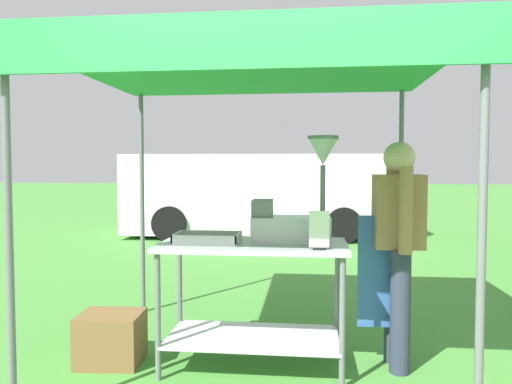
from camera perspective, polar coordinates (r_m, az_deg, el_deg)
The scene contains 9 objects.
ground_plane at distance 8.34m, azimuth 5.30°, elevation -6.99°, with size 70.00×70.00×0.00m, color #478E38.
stall_canopy at distance 3.57m, azimuth -0.18°, elevation 13.80°, with size 2.67×2.34×2.19m.
donut_cart at distance 3.50m, azimuth -0.36°, elevation -10.10°, with size 1.32×0.65×0.90m.
donut_tray at distance 3.45m, azimuth -5.65°, elevation -5.62°, with size 0.45×0.28×0.07m.
donut_fryer at distance 3.49m, azimuth 4.73°, elevation -2.07°, with size 0.61×0.28×0.75m.
menu_sign at distance 3.17m, azimuth 7.42°, elevation -4.81°, with size 0.13×0.05×0.25m.
vendor at distance 3.60m, azimuth 16.22°, elevation -5.63°, with size 0.45×0.53×1.61m.
supply_crate at distance 3.85m, azimuth -16.66°, elevation -16.13°, with size 0.47×0.39×0.37m.
van_white at distance 10.23m, azimuth 0.28°, elevation -0.20°, with size 5.47×2.22×1.69m.
Camera 1 is at (0.12, -2.22, 1.43)m, focal length 34.09 mm.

